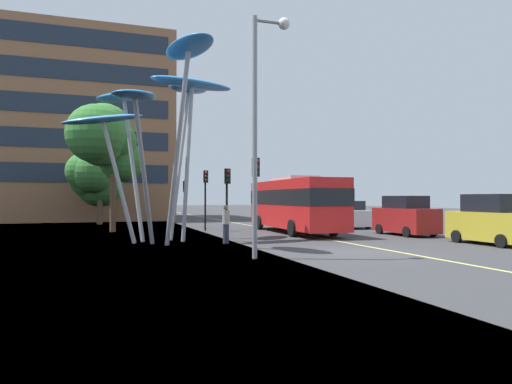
{
  "coord_description": "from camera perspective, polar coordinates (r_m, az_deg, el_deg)",
  "views": [
    {
      "loc": [
        -9.96,
        -16.51,
        2.18
      ],
      "look_at": [
        -1.47,
        8.24,
        2.5
      ],
      "focal_mm": 32.89,
      "sensor_mm": 36.0,
      "label": 1
    }
  ],
  "objects": [
    {
      "name": "traffic_light_kerb_far",
      "position": [
        24.8,
        -3.52,
        0.49
      ],
      "size": [
        0.28,
        0.42,
        3.72
      ],
      "color": "black",
      "rests_on": "ground"
    },
    {
      "name": "car_parked_near",
      "position": [
        24.52,
        26.94,
        -3.17
      ],
      "size": [
        2.08,
        4.28,
        2.35
      ],
      "color": "gold",
      "rests_on": "ground"
    },
    {
      "name": "traffic_light_opposite",
      "position": [
        35.19,
        -8.64,
        -0.19
      ],
      "size": [
        0.28,
        0.42,
        3.43
      ],
      "color": "black",
      "rests_on": "ground"
    },
    {
      "name": "traffic_light_kerb_near",
      "position": [
        19.95,
        -0.07,
        1.08
      ],
      "size": [
        0.28,
        0.42,
        3.88
      ],
      "color": "black",
      "rests_on": "ground"
    },
    {
      "name": "car_parked_far",
      "position": [
        34.55,
        10.99,
        -2.77
      ],
      "size": [
        2.05,
        4.16,
        1.95
      ],
      "color": "silver",
      "rests_on": "ground"
    },
    {
      "name": "car_side_street",
      "position": [
        40.08,
        6.51,
        -2.47
      ],
      "size": [
        2.01,
        4.16,
        2.0
      ],
      "color": "gold",
      "rests_on": "ground"
    },
    {
      "name": "leaf_sculpture",
      "position": [
        23.7,
        -11.97,
        11.03
      ],
      "size": [
        8.49,
        9.4,
        8.95
      ],
      "color": "#9EA0A5",
      "rests_on": "ground"
    },
    {
      "name": "ground",
      "position": [
        19.06,
        10.33,
        -7.4
      ],
      "size": [
        120.0,
        240.0,
        0.1
      ],
      "color": "#38383A"
    },
    {
      "name": "tree_pavement_near",
      "position": [
        31.8,
        -17.88,
        6.11
      ],
      "size": [
        4.89,
        5.32,
        8.39
      ],
      "color": "brown",
      "rests_on": "ground"
    },
    {
      "name": "pedestrian",
      "position": [
        22.33,
        -3.67,
        -3.94
      ],
      "size": [
        0.34,
        0.34,
        1.82
      ],
      "color": "#2D3342",
      "rests_on": "ground"
    },
    {
      "name": "red_bus",
      "position": [
        29.38,
        4.66,
        -1.22
      ],
      "size": [
        3.09,
        11.01,
        3.49
      ],
      "color": "red",
      "rests_on": "ground"
    },
    {
      "name": "car_parked_mid",
      "position": [
        28.66,
        17.7,
        -2.87
      ],
      "size": [
        1.95,
        4.24,
        2.29
      ],
      "color": "maroon",
      "rests_on": "ground"
    },
    {
      "name": "backdrop_building",
      "position": [
        52.88,
        -25.23,
        6.82
      ],
      "size": [
        25.96,
        16.04,
        18.08
      ],
      "color": "#8E6042",
      "rests_on": "ground"
    },
    {
      "name": "tree_pavement_far",
      "position": [
        40.88,
        -19.19,
        1.59
      ],
      "size": [
        4.62,
        5.13,
        5.87
      ],
      "color": "brown",
      "rests_on": "ground"
    },
    {
      "name": "traffic_light_island_mid",
      "position": [
        30.95,
        -6.15,
        0.57
      ],
      "size": [
        0.28,
        0.42,
        3.97
      ],
      "color": "black",
      "rests_on": "ground"
    },
    {
      "name": "street_lamp",
      "position": [
        17.2,
        0.74,
        10.38
      ],
      "size": [
        1.45,
        0.44,
        8.81
      ],
      "color": "gray",
      "rests_on": "ground"
    }
  ]
}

